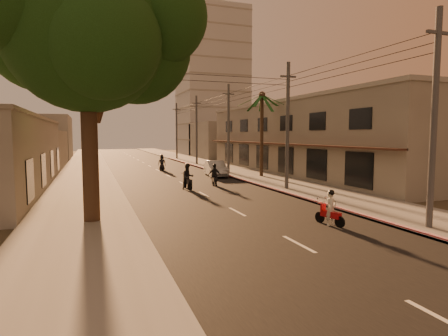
{
  "coord_description": "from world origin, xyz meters",
  "views": [
    {
      "loc": [
        -6.98,
        -15.51,
        3.95
      ],
      "look_at": [
        0.97,
        6.71,
        1.84
      ],
      "focal_mm": 30.0,
      "sensor_mm": 36.0,
      "label": 1
    }
  ],
  "objects": [
    {
      "name": "ground",
      "position": [
        0.0,
        0.0,
        0.0
      ],
      "size": [
        160.0,
        160.0,
        0.0
      ],
      "primitive_type": "plane",
      "color": "#383023",
      "rests_on": "ground"
    },
    {
      "name": "road",
      "position": [
        0.0,
        20.0,
        0.01
      ],
      "size": [
        10.0,
        140.0,
        0.02
      ],
      "primitive_type": "cube",
      "color": "black",
      "rests_on": "ground"
    },
    {
      "name": "sidewalk_right",
      "position": [
        7.5,
        20.0,
        0.06
      ],
      "size": [
        5.0,
        140.0,
        0.12
      ],
      "primitive_type": "cube",
      "color": "slate",
      "rests_on": "ground"
    },
    {
      "name": "sidewalk_left",
      "position": [
        -7.5,
        20.0,
        0.06
      ],
      "size": [
        5.0,
        140.0,
        0.12
      ],
      "primitive_type": "cube",
      "color": "slate",
      "rests_on": "ground"
    },
    {
      "name": "curb_stripe",
      "position": [
        5.1,
        15.0,
        0.1
      ],
      "size": [
        0.2,
        60.0,
        0.2
      ],
      "primitive_type": "cube",
      "color": "red",
      "rests_on": "ground"
    },
    {
      "name": "shophouse_row",
      "position": [
        13.95,
        18.0,
        3.65
      ],
      "size": [
        8.8,
        34.2,
        7.3
      ],
      "color": "gray",
      "rests_on": "ground"
    },
    {
      "name": "distant_tower",
      "position": [
        16.0,
        56.0,
        14.0
      ],
      "size": [
        12.1,
        12.1,
        28.0
      ],
      "color": "#B7B5B2",
      "rests_on": "ground"
    },
    {
      "name": "broadleaf_tree",
      "position": [
        -6.61,
        2.14,
        8.48
      ],
      "size": [
        9.6,
        8.7,
        12.1
      ],
      "color": "black",
      "rests_on": "ground"
    },
    {
      "name": "palm_tree",
      "position": [
        8.0,
        16.0,
        7.15
      ],
      "size": [
        5.0,
        5.0,
        8.2
      ],
      "color": "black",
      "rests_on": "ground"
    },
    {
      "name": "utility_poles",
      "position": [
        6.2,
        20.0,
        6.54
      ],
      "size": [
        1.2,
        48.26,
        9.0
      ],
      "color": "#38383A",
      "rests_on": "ground"
    },
    {
      "name": "filler_right",
      "position": [
        14.0,
        45.0,
        3.0
      ],
      "size": [
        8.0,
        14.0,
        6.0
      ],
      "primitive_type": "cube",
      "color": "#9A958B",
      "rests_on": "ground"
    },
    {
      "name": "filler_left_near",
      "position": [
        -14.0,
        34.0,
        2.2
      ],
      "size": [
        8.0,
        14.0,
        4.4
      ],
      "primitive_type": "cube",
      "color": "#9A958B",
      "rests_on": "ground"
    },
    {
      "name": "filler_left_far",
      "position": [
        -14.0,
        52.0,
        3.5
      ],
      "size": [
        8.0,
        14.0,
        7.0
      ],
      "primitive_type": "cube",
      "color": "#9A958B",
      "rests_on": "ground"
    },
    {
      "name": "scooter_red",
      "position": [
        2.79,
        -1.98,
        0.7
      ],
      "size": [
        0.77,
        1.59,
        1.58
      ],
      "rotation": [
        0.0,
        0.0,
        0.23
      ],
      "color": "black",
      "rests_on": "ground"
    },
    {
      "name": "scooter_mid_a",
      "position": [
        -0.38,
        10.73,
        0.85
      ],
      "size": [
        0.95,
        1.92,
        1.89
      ],
      "rotation": [
        0.0,
        0.0,
        0.06
      ],
      "color": "black",
      "rests_on": "ground"
    },
    {
      "name": "scooter_mid_b",
      "position": [
        1.97,
        11.72,
        0.78
      ],
      "size": [
        1.08,
        1.76,
        1.74
      ],
      "rotation": [
        0.0,
        0.0,
        -0.15
      ],
      "color": "black",
      "rests_on": "ground"
    },
    {
      "name": "scooter_far_a",
      "position": [
        0.38,
        25.32,
        0.81
      ],
      "size": [
        1.03,
        1.81,
        1.8
      ],
      "rotation": [
        0.0,
        0.0,
        -0.19
      ],
      "color": "black",
      "rests_on": "ground"
    },
    {
      "name": "parked_car",
      "position": [
        4.12,
        17.86,
        0.75
      ],
      "size": [
        2.65,
        4.92,
        1.5
      ],
      "primitive_type": "imported",
      "rotation": [
        0.0,
        0.0,
        -0.12
      ],
      "color": "#9B9EA3",
      "rests_on": "ground"
    }
  ]
}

